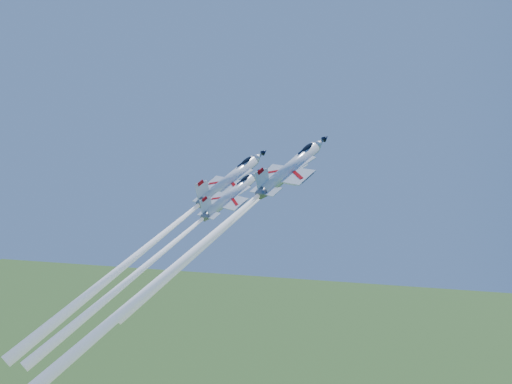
% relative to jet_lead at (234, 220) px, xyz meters
% --- Properties ---
extents(jet_lead, '(21.56, 28.75, 30.62)m').
position_rel_jet_lead_xyz_m(jet_lead, '(0.00, 0.00, 0.00)').
color(jet_lead, white).
extents(jet_left, '(26.35, 35.09, 37.21)m').
position_rel_jet_lead_xyz_m(jet_left, '(-12.28, -1.96, -2.91)').
color(jet_left, white).
extents(jet_right, '(28.48, 38.14, 41.14)m').
position_rel_jet_lead_xyz_m(jet_right, '(-0.81, -13.25, -1.68)').
color(jet_right, white).
extents(jet_slot, '(21.94, 29.27, 31.23)m').
position_rel_jet_lead_xyz_m(jet_slot, '(-7.90, -10.03, -3.48)').
color(jet_slot, white).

